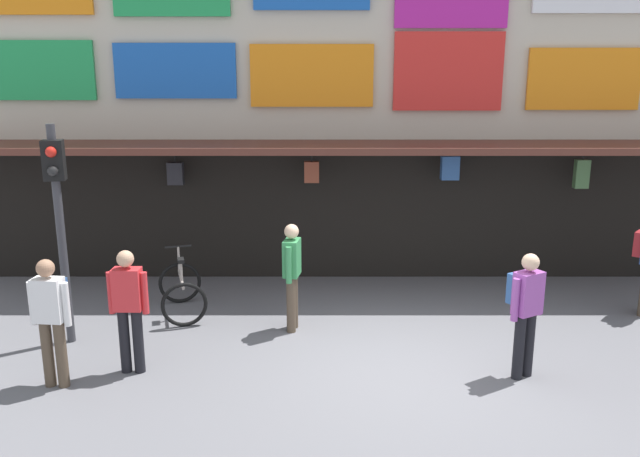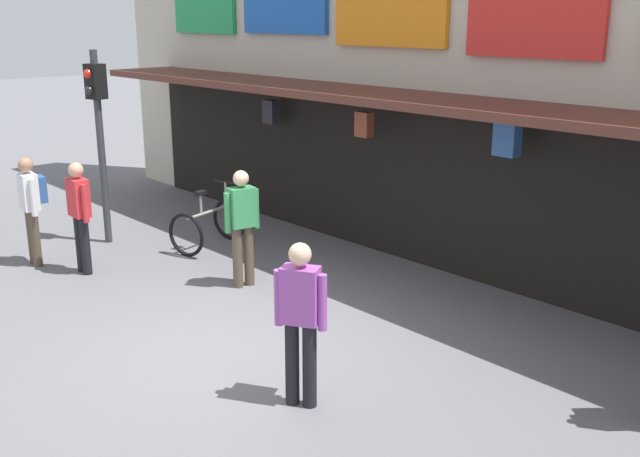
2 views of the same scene
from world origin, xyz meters
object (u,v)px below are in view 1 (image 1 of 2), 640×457
at_px(pedestrian_in_purple, 295,271).
at_px(traffic_light_near, 61,200).
at_px(pedestrian_in_red, 54,312).
at_px(bicycle_parked, 185,291).
at_px(pedestrian_in_green, 131,304).
at_px(pedestrian_in_blue, 528,306).

bearing_deg(pedestrian_in_purple, traffic_light_near, -172.15).
bearing_deg(pedestrian_in_red, bicycle_parked, 66.26).
bearing_deg(bicycle_parked, pedestrian_in_purple, -19.59).
relative_size(bicycle_parked, pedestrian_in_purple, 0.78).
distance_m(pedestrian_in_red, pedestrian_in_green, 0.93).
height_order(bicycle_parked, pedestrian_in_blue, pedestrian_in_blue).
bearing_deg(pedestrian_in_green, bicycle_parked, 83.78).
height_order(pedestrian_in_purple, pedestrian_in_green, same).
xyz_separation_m(bicycle_parked, pedestrian_in_red, (-1.08, -2.46, 0.59)).
distance_m(bicycle_parked, pedestrian_in_red, 2.75).
height_order(bicycle_parked, pedestrian_in_purple, pedestrian_in_purple).
xyz_separation_m(pedestrian_in_blue, pedestrian_in_green, (-5.13, 0.12, -0.04)).
xyz_separation_m(pedestrian_in_purple, pedestrian_in_green, (-2.07, -1.43, 0.00)).
bearing_deg(pedestrian_in_green, pedestrian_in_blue, -1.39).
relative_size(pedestrian_in_purple, pedestrian_in_green, 1.00).
relative_size(traffic_light_near, pedestrian_in_green, 1.90).
distance_m(traffic_light_near, pedestrian_in_purple, 3.51).
distance_m(traffic_light_near, pedestrian_in_red, 1.81).
xyz_separation_m(bicycle_parked, pedestrian_in_green, (-0.23, -2.09, 0.55)).
bearing_deg(pedestrian_in_red, pedestrian_in_green, 23.53).
distance_m(bicycle_parked, pedestrian_in_blue, 5.41).
bearing_deg(pedestrian_in_red, traffic_light_near, 104.36).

